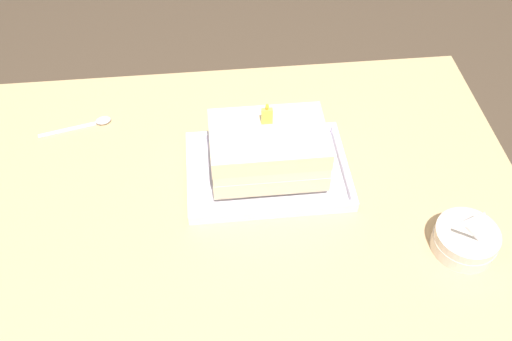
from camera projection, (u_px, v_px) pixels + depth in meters
name	position (u px, v px, depth m)	size (l,w,h in m)	color
ground_plane	(248.00, 339.00, 1.63)	(8.00, 8.00, 0.00)	#4C3D2D
dining_table	(245.00, 217.00, 1.19)	(1.12, 0.76, 0.69)	tan
foil_tray	(267.00, 172.00, 1.14)	(0.32, 0.23, 0.02)	silver
birthday_cake	(268.00, 149.00, 1.09)	(0.22, 0.15, 0.14)	beige
bowl_stack	(465.00, 240.00, 1.01)	(0.12, 0.12, 0.09)	silver
serving_spoon_near_tray	(94.00, 123.00, 1.24)	(0.16, 0.05, 0.01)	silver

